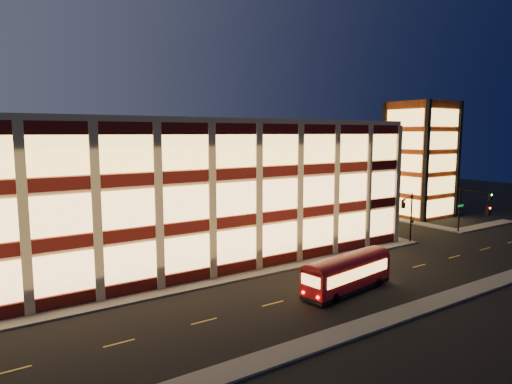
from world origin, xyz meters
TOP-DOWN VIEW (x-y plane):
  - ground at (0.00, 0.00)m, footprint 200.00×200.00m
  - sidewalk_office_south at (-3.00, 1.00)m, footprint 54.00×2.00m
  - sidewalk_office_east at (23.00, 17.00)m, footprint 2.00×30.00m
  - sidewalk_tower_south at (40.00, 1.00)m, footprint 14.00×2.00m
  - sidewalk_tower_west at (34.00, 17.00)m, footprint 2.00×30.00m
  - sidewalk_near at (0.00, -13.00)m, footprint 100.00×2.00m
  - office_building at (-2.91, 16.91)m, footprint 50.45×30.45m
  - stair_tower at (39.95, 11.95)m, footprint 8.60×8.60m
  - traffic_signal_far at (22.21, 0.24)m, footprint 3.79×1.87m
  - traffic_signal_right at (33.50, -0.62)m, footprint 1.20×4.37m
  - traffic_signal_near at (23.50, -11.03)m, footprint 0.32×4.45m
  - trolley_bus at (4.75, -7.22)m, footprint 9.47×3.61m

SIDE VIEW (x-z plane):
  - ground at x=0.00m, z-range 0.00..0.00m
  - sidewalk_office_south at x=-3.00m, z-range 0.00..0.15m
  - sidewalk_office_east at x=23.00m, z-range 0.00..0.15m
  - sidewalk_tower_south at x=40.00m, z-range 0.00..0.15m
  - sidewalk_tower_west at x=34.00m, z-range 0.00..0.15m
  - sidewalk_near at x=0.00m, z-range 0.00..0.15m
  - trolley_bus at x=4.75m, z-range 0.17..3.30m
  - traffic_signal_right at x=33.50m, z-range 1.10..7.10m
  - traffic_signal_far at x=22.21m, z-range 1.11..7.11m
  - traffic_signal_near at x=23.50m, z-range 1.13..7.13m
  - office_building at x=-2.91m, z-range 0.00..14.50m
  - stair_tower at x=39.95m, z-range -0.01..17.99m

